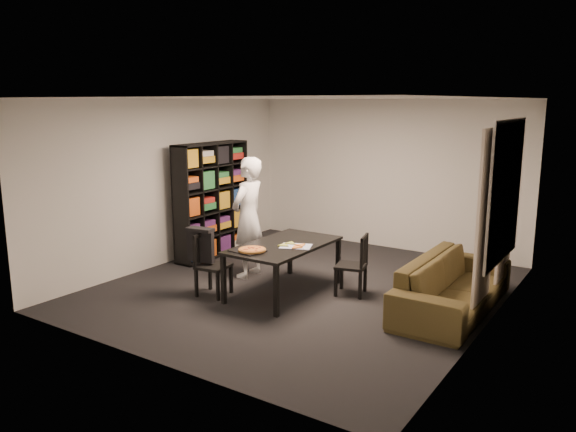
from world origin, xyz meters
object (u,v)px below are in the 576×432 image
Objects in this scene: dining_table at (284,248)px; chair_left at (208,260)px; person at (248,218)px; baking_tray at (247,251)px; pepperoni_pizza at (252,250)px; chair_right at (357,261)px; bookshelf at (212,200)px; sofa at (453,285)px.

dining_table is 1.95× the size of chair_left.
person reaches higher than baking_tray.
baking_tray is 1.14× the size of pepperoni_pizza.
baking_tray reaches higher than dining_table.
chair_right is 0.47× the size of person.
person is at bearing 158.24° from dining_table.
bookshelf is 4.22m from sofa.
baking_tray reaches higher than sofa.
chair_left is (1.24, -1.52, -0.47)m from bookshelf.
bookshelf is 1.32m from person.
dining_table is at bearing 77.98° from pepperoni_pizza.
dining_table is 0.57m from pepperoni_pizza.
chair_right is at bearing 46.41° from pepperoni_pizza.
sofa is (2.30, 1.18, -0.36)m from baking_tray.
chair_left is 0.74m from pepperoni_pizza.
chair_left reaches higher than sofa.
bookshelf reaches higher than person.
baking_tray is (1.87, -1.48, -0.26)m from bookshelf.
chair_left reaches higher than chair_right.
chair_left is 0.47× the size of person.
chair_left is at bearing -176.54° from baking_tray.
dining_table is 1.03m from chair_left.
pepperoni_pizza is 0.16× the size of sofa.
person is 5.08× the size of pepperoni_pizza.
chair_right is at bearing 44.97° from baking_tray.
person is at bearing -25.48° from bookshelf.
dining_table is at bearing 72.13° from baking_tray.
person is at bearing 95.30° from sofa.
dining_table is 4.11× the size of baking_tray.
chair_right reaches higher than baking_tray.
chair_right is 1.77m from person.
chair_left reaches higher than baking_tray.
chair_left is 3.18m from sofa.
chair_right is 2.36× the size of pepperoni_pizza.
pepperoni_pizza reaches higher than dining_table.
chair_left is at bearing -71.57° from chair_right.
baking_tray is at bearing 33.18° from person.
chair_right is 1.27m from sofa.
bookshelf is at bearing 30.68° from chair_left.
sofa is at bearing 91.70° from person.
chair_right reaches higher than sofa.
pepperoni_pizza is at bearing 12.66° from baking_tray.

